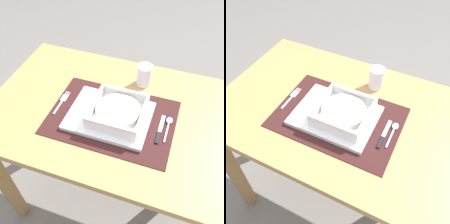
{
  "view_description": "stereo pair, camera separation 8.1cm",
  "coord_description": "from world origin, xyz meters",
  "views": [
    {
      "loc": [
        0.22,
        -0.64,
        1.45
      ],
      "look_at": [
        0.01,
        -0.04,
        0.75
      ],
      "focal_mm": 40.77,
      "sensor_mm": 36.0,
      "label": 1
    },
    {
      "loc": [
        0.29,
        -0.61,
        1.45
      ],
      "look_at": [
        0.01,
        -0.04,
        0.75
      ],
      "focal_mm": 40.77,
      "sensor_mm": 36.0,
      "label": 2
    }
  ],
  "objects": [
    {
      "name": "ground_plane",
      "position": [
        0.0,
        0.0,
        0.0
      ],
      "size": [
        6.0,
        6.0,
        0.0
      ],
      "primitive_type": "plane",
      "color": "slate"
    },
    {
      "name": "dining_table",
      "position": [
        0.0,
        0.0,
        0.61
      ],
      "size": [
        0.99,
        0.65,
        0.72
      ],
      "color": "#B2844C",
      "rests_on": "ground"
    },
    {
      "name": "placemat",
      "position": [
        0.01,
        -0.04,
        0.73
      ],
      "size": [
        0.47,
        0.33,
        0.0
      ],
      "primitive_type": "cube",
      "color": "#381919",
      "rests_on": "dining_table"
    },
    {
      "name": "serving_plate",
      "position": [
        -0.0,
        -0.04,
        0.74
      ],
      "size": [
        0.3,
        0.23,
        0.02
      ],
      "primitive_type": "cube",
      "color": "white",
      "rests_on": "placemat"
    },
    {
      "name": "porridge_bowl",
      "position": [
        0.03,
        -0.04,
        0.76
      ],
      "size": [
        0.19,
        0.19,
        0.05
      ],
      "color": "white",
      "rests_on": "serving_plate"
    },
    {
      "name": "fork",
      "position": [
        -0.21,
        -0.03,
        0.73
      ],
      "size": [
        0.02,
        0.13,
        0.0
      ],
      "rotation": [
        0.0,
        0.0,
        -0.01
      ],
      "color": "silver",
      "rests_on": "placemat"
    },
    {
      "name": "spoon",
      "position": [
        0.22,
        -0.0,
        0.73
      ],
      "size": [
        0.02,
        0.12,
        0.01
      ],
      "rotation": [
        0.0,
        0.0,
        0.07
      ],
      "color": "silver",
      "rests_on": "placemat"
    },
    {
      "name": "butter_knife",
      "position": [
        0.19,
        -0.05,
        0.73
      ],
      "size": [
        0.01,
        0.14,
        0.01
      ],
      "rotation": [
        0.0,
        0.0,
        -0.05
      ],
      "color": "black",
      "rests_on": "placemat"
    },
    {
      "name": "drinking_glass",
      "position": [
        0.07,
        0.19,
        0.76
      ],
      "size": [
        0.06,
        0.06,
        0.09
      ],
      "color": "white",
      "rests_on": "dining_table"
    }
  ]
}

